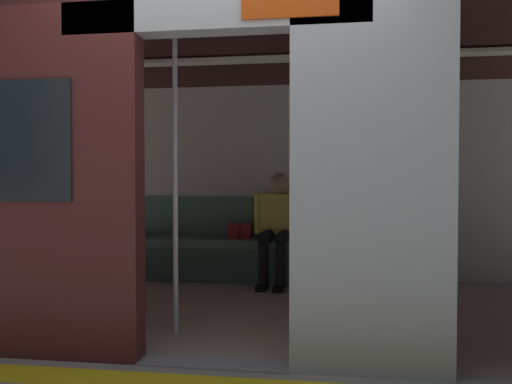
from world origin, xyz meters
TOP-DOWN VIEW (x-y plane):
  - ground_plane at (0.00, 0.00)m, footprint 60.00×60.00m
  - platform_edge_strip at (0.00, 0.30)m, footprint 8.00×0.24m
  - train_car at (0.06, -1.29)m, footprint 6.40×2.93m
  - bench_seat at (0.00, -2.42)m, footprint 3.28×0.44m
  - person_seated at (-0.17, -2.37)m, footprint 0.55×0.70m
  - handbag at (0.26, -2.46)m, footprint 0.26×0.15m
  - book at (-0.59, -2.48)m, footprint 0.24×0.26m
  - grab_pole_door at (0.41, -0.53)m, footprint 0.04×0.04m

SIDE VIEW (x-z plane):
  - ground_plane at x=0.00m, z-range 0.00..0.00m
  - platform_edge_strip at x=0.00m, z-range 0.00..0.01m
  - bench_seat at x=0.00m, z-range 0.13..0.60m
  - book at x=-0.59m, z-range 0.48..0.50m
  - handbag at x=0.26m, z-range 0.48..0.65m
  - person_seated at x=-0.17m, z-range 0.09..1.29m
  - grab_pole_door at x=0.41m, z-range 0.00..2.20m
  - train_car at x=0.06m, z-range 0.39..2.73m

